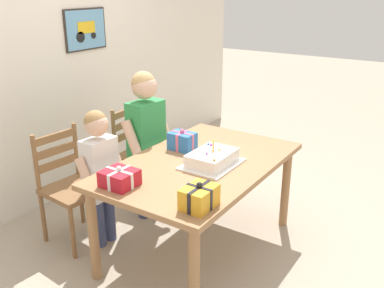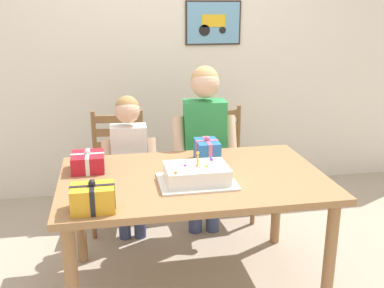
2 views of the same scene
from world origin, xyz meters
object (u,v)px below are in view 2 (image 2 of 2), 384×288
object	(u,v)px
birthday_cake	(196,175)
gift_box_corner_small	(88,162)
gift_box_red_large	(93,198)
chair_left	(118,170)
gift_box_beside_cake	(207,151)
dining_table	(193,189)
child_younger	(129,155)
child_older	(205,135)
chair_right	(222,163)

from	to	relation	value
birthday_cake	gift_box_corner_small	world-z (taller)	birthday_cake
gift_box_red_large	chair_left	xyz separation A→B (m)	(0.15, 1.31, -0.34)
gift_box_beside_cake	gift_box_corner_small	world-z (taller)	gift_box_beside_cake
dining_table	gift_box_corner_small	distance (m)	0.68
gift_box_red_large	child_younger	world-z (taller)	child_younger
child_older	gift_box_beside_cake	bearing A→B (deg)	-100.13
gift_box_beside_cake	child_older	size ratio (longest dim) A/B	0.16
child_older	birthday_cake	bearing A→B (deg)	-105.62
gift_box_corner_small	chair_right	xyz separation A→B (m)	(1.05, 0.72, -0.33)
dining_table	chair_right	size ratio (longest dim) A/B	1.73
gift_box_red_large	gift_box_corner_small	world-z (taller)	gift_box_red_large
gift_box_corner_small	gift_box_red_large	bearing A→B (deg)	-85.98
birthday_cake	chair_right	size ratio (longest dim) A/B	0.48
chair_left	gift_box_corner_small	bearing A→B (deg)	-105.03
gift_box_corner_small	birthday_cake	bearing A→B (deg)	-27.80
child_older	chair_right	bearing A→B (deg)	51.12
gift_box_corner_small	child_younger	xyz separation A→B (m)	(0.28, 0.46, -0.12)
dining_table	chair_left	distance (m)	1.06
gift_box_red_large	dining_table	bearing A→B (deg)	32.22
gift_box_red_large	chair_right	size ratio (longest dim) A/B	0.24
gift_box_red_large	chair_left	size ratio (longest dim) A/B	0.24
gift_box_beside_cake	child_older	distance (m)	0.44
gift_box_beside_cake	child_younger	world-z (taller)	child_younger
chair_left	chair_right	bearing A→B (deg)	0.00
gift_box_corner_small	child_younger	bearing A→B (deg)	59.12
birthday_cake	chair_right	world-z (taller)	birthday_cake
dining_table	chair_left	size ratio (longest dim) A/B	1.73
birthday_cake	chair_left	distance (m)	1.18
birthday_cake	child_younger	distance (m)	0.87
gift_box_red_large	chair_right	xyz separation A→B (m)	(1.01, 1.31, -0.34)
dining_table	birthday_cake	xyz separation A→B (m)	(-0.00, -0.11, 0.14)
gift_box_corner_small	child_younger	distance (m)	0.55
gift_box_red_large	gift_box_beside_cake	world-z (taller)	gift_box_beside_cake
gift_box_red_large	gift_box_beside_cake	size ratio (longest dim) A/B	1.08
chair_left	child_younger	bearing A→B (deg)	-72.59
dining_table	child_younger	size ratio (longest dim) A/B	1.42
gift_box_beside_cake	chair_left	size ratio (longest dim) A/B	0.22
birthday_cake	gift_box_red_large	bearing A→B (deg)	-155.74
gift_box_beside_cake	chair_left	bearing A→B (deg)	129.58
chair_left	child_older	distance (m)	0.77
chair_right	child_younger	xyz separation A→B (m)	(-0.78, -0.26, 0.21)
birthday_cake	chair_right	bearing A→B (deg)	67.67
chair_right	child_older	distance (m)	0.47
gift_box_corner_small	chair_right	size ratio (longest dim) A/B	0.24
dining_table	gift_box_red_large	distance (m)	0.70
gift_box_beside_cake	gift_box_corner_small	bearing A→B (deg)	-177.62
gift_box_red_large	gift_box_beside_cake	bearing A→B (deg)	40.63
dining_table	chair_right	world-z (taller)	chair_right
dining_table	child_older	size ratio (longest dim) A/B	1.21
gift_box_red_large	gift_box_corner_small	size ratio (longest dim) A/B	1.01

